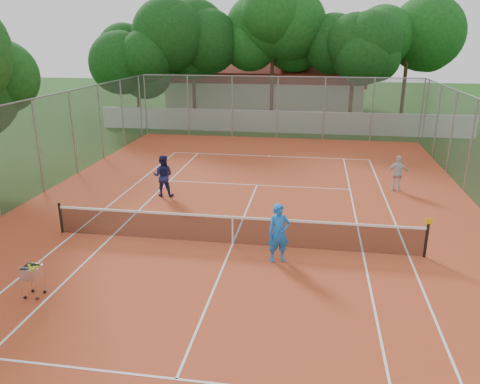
# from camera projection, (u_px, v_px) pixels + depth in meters

# --- Properties ---
(ground) EXTENTS (120.00, 120.00, 0.00)m
(ground) POSITION_uv_depth(u_px,v_px,m) (233.00, 244.00, 15.16)
(ground) COLOR #163B10
(ground) RESTS_ON ground
(court_pad) EXTENTS (18.00, 34.00, 0.02)m
(court_pad) POSITION_uv_depth(u_px,v_px,m) (233.00, 244.00, 15.15)
(court_pad) COLOR #B94724
(court_pad) RESTS_ON ground
(court_lines) EXTENTS (10.98, 23.78, 0.01)m
(court_lines) POSITION_uv_depth(u_px,v_px,m) (233.00, 244.00, 15.15)
(court_lines) COLOR white
(court_lines) RESTS_ON court_pad
(tennis_net) EXTENTS (11.88, 0.10, 0.98)m
(tennis_net) POSITION_uv_depth(u_px,v_px,m) (233.00, 230.00, 15.00)
(tennis_net) COLOR black
(tennis_net) RESTS_ON court_pad
(perimeter_fence) EXTENTS (18.00, 34.00, 4.00)m
(perimeter_fence) POSITION_uv_depth(u_px,v_px,m) (232.00, 186.00, 14.53)
(perimeter_fence) COLOR slate
(perimeter_fence) RESTS_ON ground
(boundary_wall) EXTENTS (26.00, 0.30, 1.50)m
(boundary_wall) POSITION_uv_depth(u_px,v_px,m) (279.00, 122.00, 32.73)
(boundary_wall) COLOR silver
(boundary_wall) RESTS_ON ground
(clubhouse) EXTENTS (16.40, 9.00, 4.40)m
(clubhouse) POSITION_uv_depth(u_px,v_px,m) (266.00, 86.00, 41.94)
(clubhouse) COLOR beige
(clubhouse) RESTS_ON ground
(tropical_trees) EXTENTS (29.00, 19.00, 10.00)m
(tropical_trees) POSITION_uv_depth(u_px,v_px,m) (284.00, 57.00, 34.20)
(tropical_trees) COLOR black
(tropical_trees) RESTS_ON ground
(player_near) EXTENTS (0.76, 0.61, 1.80)m
(player_near) POSITION_uv_depth(u_px,v_px,m) (279.00, 233.00, 13.73)
(player_near) COLOR blue
(player_near) RESTS_ON court_pad
(player_far_left) EXTENTS (0.90, 0.73, 1.75)m
(player_far_left) POSITION_uv_depth(u_px,v_px,m) (163.00, 176.00, 19.48)
(player_far_left) COLOR navy
(player_far_left) RESTS_ON court_pad
(player_far_right) EXTENTS (0.95, 0.46, 1.56)m
(player_far_right) POSITION_uv_depth(u_px,v_px,m) (398.00, 173.00, 20.14)
(player_far_right) COLOR silver
(player_far_right) RESTS_ON court_pad
(ball_hopper) EXTENTS (0.53, 0.53, 0.93)m
(ball_hopper) POSITION_uv_depth(u_px,v_px,m) (33.00, 280.00, 11.93)
(ball_hopper) COLOR #BBBCC2
(ball_hopper) RESTS_ON court_pad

